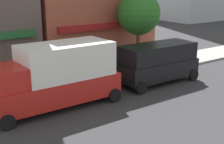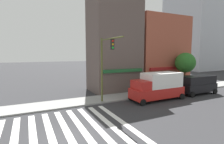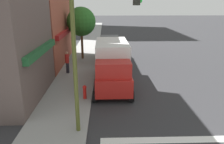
% 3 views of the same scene
% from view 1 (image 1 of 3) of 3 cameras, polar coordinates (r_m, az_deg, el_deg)
% --- Properties ---
extents(box_truck_red, '(6.22, 2.42, 3.04)m').
position_cam_1_polar(box_truck_red, '(14.89, -10.15, -0.55)').
color(box_truck_red, '#B21E19').
rests_on(box_truck_red, ground_plane).
extents(van_black, '(5.01, 2.22, 2.34)m').
position_cam_1_polar(van_black, '(18.59, 8.34, 1.89)').
color(van_black, black).
rests_on(van_black, ground_plane).
extents(pedestrian_red_jacket, '(0.32, 0.32, 1.77)m').
position_cam_1_polar(pedestrian_red_jacket, '(19.15, -7.94, 1.66)').
color(pedestrian_red_jacket, '#23232D').
rests_on(pedestrian_red_jacket, sidewalk_left).
extents(street_tree, '(2.84, 2.84, 5.13)m').
position_cam_1_polar(street_tree, '(20.76, 4.89, 10.64)').
color(street_tree, brown).
rests_on(street_tree, sidewalk_left).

